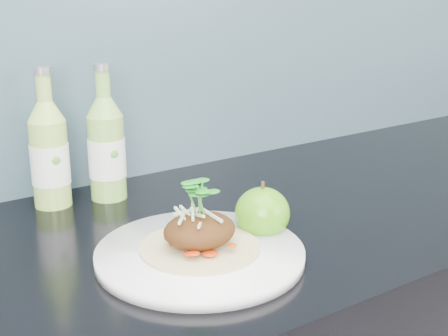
{
  "coord_description": "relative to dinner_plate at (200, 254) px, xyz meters",
  "views": [
    {
      "loc": [
        -0.41,
        0.95,
        1.27
      ],
      "look_at": [
        0.07,
        1.66,
        1.0
      ],
      "focal_mm": 50.0,
      "sensor_mm": 36.0,
      "label": 1
    }
  ],
  "objects": [
    {
      "name": "pork_taco",
      "position": [
        -0.0,
        0.0,
        0.04
      ],
      "size": [
        0.16,
        0.16,
        0.1
      ],
      "color": "tan",
      "rests_on": "dinner_plate"
    },
    {
      "name": "dinner_plate",
      "position": [
        0.0,
        0.0,
        0.0
      ],
      "size": [
        0.32,
        0.32,
        0.02
      ],
      "color": "white",
      "rests_on": "kitchen_counter"
    },
    {
      "name": "green_apple",
      "position": [
        0.11,
        0.01,
        0.03
      ],
      "size": [
        0.1,
        0.1,
        0.09
      ],
      "rotation": [
        0.0,
        0.0,
        -0.34
      ],
      "color": "#429510",
      "rests_on": "kitchen_counter"
    },
    {
      "name": "cider_bottle_left",
      "position": [
        -0.09,
        0.31,
        0.08
      ],
      "size": [
        0.07,
        0.07,
        0.23
      ],
      "rotation": [
        0.0,
        0.0,
        0.05
      ],
      "color": "#9CC753",
      "rests_on": "kitchen_counter"
    },
    {
      "name": "cider_bottle_right",
      "position": [
        0.0,
        0.29,
        0.08
      ],
      "size": [
        0.08,
        0.08,
        0.23
      ],
      "rotation": [
        0.0,
        0.0,
        -0.25
      ],
      "color": "#83B84C",
      "rests_on": "kitchen_counter"
    }
  ]
}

